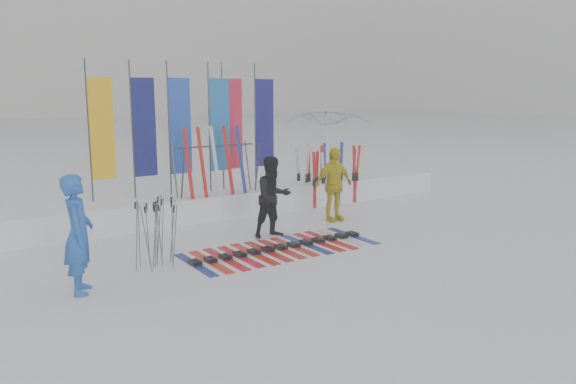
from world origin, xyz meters
TOP-DOWN VIEW (x-y plane):
  - ground at (0.00, 0.00)m, footprint 120.00×120.00m
  - snow_bank at (0.00, 4.60)m, footprint 14.00×1.60m
  - person_blue at (-4.29, 0.66)m, footprint 0.64×0.79m
  - person_black at (0.01, 1.88)m, footprint 0.86×0.68m
  - person_yellow at (2.00, 2.35)m, footprint 1.05×0.45m
  - tent_canopy at (4.78, 6.17)m, footprint 3.30×3.34m
  - ski_row at (-0.40, 0.96)m, footprint 3.86×1.70m
  - pole_cluster at (-2.81, 1.29)m, footprint 0.78×0.78m
  - feather_flags at (-0.52, 4.77)m, footprint 4.85×0.24m
  - ski_rack at (-0.16, 4.20)m, footprint 2.04×0.80m
  - upright_skis at (3.33, 4.20)m, footprint 1.77×1.12m

SIDE VIEW (x-z plane):
  - ground at x=0.00m, z-range 0.00..0.00m
  - ski_row at x=-0.40m, z-range 0.00..0.07m
  - snow_bank at x=0.00m, z-range 0.00..0.60m
  - pole_cluster at x=-2.81m, z-range -0.03..1.23m
  - upright_skis at x=3.33m, z-range -0.07..1.63m
  - person_black at x=0.01m, z-range 0.00..1.74m
  - person_yellow at x=2.00m, z-range 0.00..1.78m
  - person_blue at x=-4.29m, z-range 0.00..1.87m
  - tent_canopy at x=4.78m, z-range 0.00..2.59m
  - ski_rack at x=-0.16m, z-range 0.77..2.00m
  - feather_flags at x=-0.52m, z-range 0.64..3.84m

